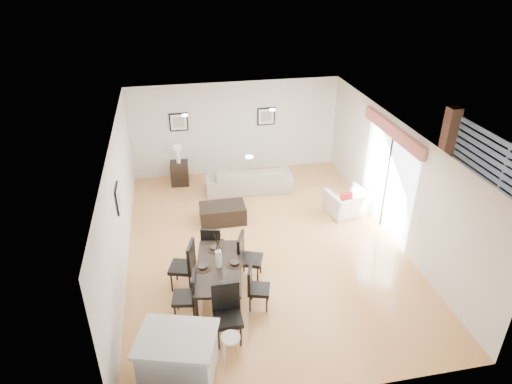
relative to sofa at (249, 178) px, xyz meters
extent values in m
plane|color=tan|center=(-0.15, -2.72, -0.34)|extent=(8.00, 8.00, 0.00)
cube|color=silver|center=(-0.15, 1.28, 1.01)|extent=(6.00, 0.04, 2.70)
cube|color=silver|center=(-0.15, -6.72, 1.01)|extent=(6.00, 0.04, 2.70)
cube|color=silver|center=(-3.15, -2.72, 1.01)|extent=(0.04, 8.00, 2.70)
cube|color=silver|center=(2.85, -2.72, 1.01)|extent=(0.04, 8.00, 2.70)
cube|color=white|center=(-0.15, -2.72, 2.36)|extent=(6.00, 8.00, 0.02)
imported|color=#9F9281|center=(0.00, 0.00, 0.00)|extent=(2.41, 1.09, 0.69)
imported|color=beige|center=(2.19, -1.78, -0.03)|extent=(1.09, 1.00, 0.62)
imported|color=#315323|center=(5.35, -2.75, -0.03)|extent=(0.69, 0.64, 0.62)
imported|color=#315323|center=(5.54, -1.25, -0.05)|extent=(0.41, 0.41, 0.58)
cube|color=black|center=(-1.33, -4.22, 0.34)|extent=(1.12, 1.82, 0.06)
cylinder|color=black|center=(-1.83, -4.94, -0.02)|extent=(0.07, 0.07, 0.65)
cylinder|color=black|center=(-1.57, -3.38, -0.02)|extent=(0.07, 0.07, 0.65)
cylinder|color=black|center=(-1.10, -5.07, -0.02)|extent=(0.07, 0.07, 0.65)
cylinder|color=black|center=(-0.84, -3.50, -0.02)|extent=(0.07, 0.07, 0.65)
cube|color=black|center=(-2.01, -4.65, 0.08)|extent=(0.49, 0.49, 0.07)
cube|color=black|center=(-1.83, -4.68, 0.35)|extent=(0.13, 0.43, 0.51)
cylinder|color=black|center=(-2.15, -4.45, -0.15)|extent=(0.03, 0.03, 0.39)
cylinder|color=black|center=(-1.82, -4.51, -0.15)|extent=(0.03, 0.03, 0.39)
cylinder|color=black|center=(-2.21, -4.78, -0.15)|extent=(0.03, 0.03, 0.39)
cylinder|color=black|center=(-1.88, -4.84, -0.15)|extent=(0.03, 0.03, 0.39)
cube|color=black|center=(-2.01, -3.80, 0.12)|extent=(0.58, 0.58, 0.08)
cube|color=black|center=(-1.82, -3.85, 0.41)|extent=(0.19, 0.46, 0.55)
cylinder|color=black|center=(-2.13, -3.57, -0.13)|extent=(0.04, 0.04, 0.42)
cylinder|color=black|center=(-1.79, -3.68, -0.13)|extent=(0.04, 0.04, 0.42)
cylinder|color=black|center=(-2.24, -3.91, -0.13)|extent=(0.04, 0.04, 0.42)
cylinder|color=black|center=(-1.89, -4.02, -0.13)|extent=(0.04, 0.04, 0.42)
cube|color=black|center=(-0.65, -4.65, 0.05)|extent=(0.49, 0.49, 0.07)
cube|color=black|center=(-0.81, -4.60, 0.30)|extent=(0.16, 0.39, 0.47)
cylinder|color=black|center=(-0.54, -4.84, -0.16)|extent=(0.03, 0.03, 0.36)
cylinder|color=black|center=(-0.84, -4.75, -0.16)|extent=(0.03, 0.03, 0.36)
cylinder|color=black|center=(-0.46, -4.54, -0.16)|extent=(0.03, 0.03, 0.36)
cylinder|color=black|center=(-0.76, -4.46, -0.16)|extent=(0.03, 0.03, 0.36)
cube|color=black|center=(-0.65, -3.80, 0.11)|extent=(0.59, 0.59, 0.08)
cube|color=black|center=(-0.83, -3.72, 0.39)|extent=(0.22, 0.44, 0.54)
cylinder|color=black|center=(-0.55, -4.02, -0.14)|extent=(0.04, 0.04, 0.41)
cylinder|color=black|center=(-0.88, -3.90, -0.14)|extent=(0.04, 0.04, 0.41)
cylinder|color=black|center=(-0.42, -3.69, -0.14)|extent=(0.04, 0.04, 0.41)
cylinder|color=black|center=(-0.75, -3.57, -0.14)|extent=(0.04, 0.04, 0.41)
cube|color=black|center=(-1.33, -5.36, 0.14)|extent=(0.48, 0.48, 0.08)
cube|color=black|center=(-1.33, -5.15, 0.44)|extent=(0.48, 0.07, 0.57)
cylinder|color=black|center=(-1.52, -5.54, -0.12)|extent=(0.04, 0.04, 0.44)
cylinder|color=black|center=(-1.52, -5.17, -0.12)|extent=(0.04, 0.04, 0.44)
cylinder|color=black|center=(-1.15, -5.55, -0.12)|extent=(0.04, 0.04, 0.44)
cylinder|color=black|center=(-1.14, -5.17, -0.12)|extent=(0.04, 0.04, 0.44)
cube|color=black|center=(-1.33, -3.09, 0.07)|extent=(0.51, 0.51, 0.07)
cube|color=black|center=(-1.38, -3.26, 0.33)|extent=(0.41, 0.17, 0.49)
cylinder|color=black|center=(-1.13, -2.98, -0.16)|extent=(0.03, 0.03, 0.37)
cylinder|color=black|center=(-1.22, -3.28, -0.16)|extent=(0.03, 0.03, 0.37)
cylinder|color=black|center=(-1.44, -2.89, -0.16)|extent=(0.03, 0.03, 0.37)
cylinder|color=black|center=(-1.53, -3.19, -0.16)|extent=(0.03, 0.03, 0.37)
cylinder|color=white|center=(-1.33, -4.22, 0.54)|extent=(0.12, 0.12, 0.35)
cylinder|color=black|center=(-1.03, -4.22, 0.37)|extent=(0.34, 0.34, 0.01)
cylinder|color=black|center=(-1.03, -4.22, 0.40)|extent=(0.18, 0.18, 0.05)
cylinder|color=black|center=(-1.33, -3.67, 0.37)|extent=(0.34, 0.34, 0.01)
cylinder|color=black|center=(-1.33, -3.67, 0.40)|extent=(0.18, 0.18, 0.05)
cylinder|color=black|center=(-1.63, -4.22, 0.37)|extent=(0.34, 0.34, 0.01)
cylinder|color=black|center=(-1.63, -4.22, 0.40)|extent=(0.18, 0.18, 0.05)
cylinder|color=black|center=(-1.33, -4.77, 0.37)|extent=(0.34, 0.34, 0.01)
cylinder|color=black|center=(-1.33, -4.77, 0.40)|extent=(0.18, 0.18, 0.05)
cube|color=black|center=(-0.93, -1.53, -0.12)|extent=(1.11, 0.67, 0.44)
cube|color=black|center=(-1.85, 0.72, -0.02)|extent=(0.52, 0.52, 0.65)
cylinder|color=white|center=(-1.85, 0.72, 0.42)|extent=(0.12, 0.12, 0.21)
cone|color=white|center=(-1.85, 0.72, 0.67)|extent=(0.26, 0.26, 0.29)
cube|color=maroon|center=(2.11, -1.87, 0.16)|extent=(0.30, 0.10, 0.30)
cube|color=silver|center=(-2.19, -5.95, 0.04)|extent=(1.28, 1.10, 0.77)
cube|color=silver|center=(-2.19, -5.95, 0.46)|extent=(1.40, 1.21, 0.05)
cylinder|color=white|center=(-1.37, -5.95, 0.30)|extent=(0.31, 0.31, 0.04)
cylinder|color=silver|center=(-1.27, -5.85, -0.02)|extent=(0.02, 0.02, 0.65)
cylinder|color=silver|center=(-1.47, -5.85, -0.02)|extent=(0.02, 0.02, 0.65)
cylinder|color=silver|center=(-1.47, -6.06, -0.02)|extent=(0.02, 0.02, 0.65)
cylinder|color=silver|center=(-1.27, -6.06, -0.02)|extent=(0.02, 0.02, 0.65)
cube|color=black|center=(-1.75, 1.25, 1.31)|extent=(0.52, 0.03, 0.52)
cube|color=white|center=(-1.75, 1.25, 1.31)|extent=(0.44, 0.04, 0.44)
cube|color=#63635E|center=(-1.75, 1.25, 1.31)|extent=(0.30, 0.04, 0.30)
cube|color=black|center=(0.75, 1.25, 1.31)|extent=(0.52, 0.03, 0.52)
cube|color=white|center=(0.75, 1.25, 1.31)|extent=(0.44, 0.04, 0.44)
cube|color=#63635E|center=(0.75, 1.25, 1.31)|extent=(0.30, 0.04, 0.30)
cube|color=black|center=(-3.12, -2.92, 1.31)|extent=(0.03, 0.52, 0.52)
cube|color=white|center=(-3.12, -2.92, 1.31)|extent=(0.04, 0.44, 0.44)
cube|color=#63635E|center=(-3.12, -2.92, 1.31)|extent=(0.04, 0.30, 0.30)
cube|color=white|center=(2.83, -2.42, 0.78)|extent=(0.02, 2.40, 2.25)
cube|color=black|center=(2.81, -2.42, 0.78)|extent=(0.03, 0.05, 2.25)
cube|color=black|center=(2.81, -2.42, 1.93)|extent=(0.03, 2.50, 0.05)
cube|color=maroon|center=(2.77, -2.42, 2.09)|extent=(0.10, 2.70, 0.28)
plane|color=gray|center=(4.85, -2.42, -0.34)|extent=(6.00, 6.00, 0.00)
cube|color=#313134|center=(6.05, -2.42, 0.56)|extent=(0.08, 5.50, 1.80)
cube|color=brown|center=(5.90, -0.02, 0.66)|extent=(0.35, 0.35, 2.00)
camera|label=1|loc=(-1.97, -11.06, 5.65)|focal=32.00mm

